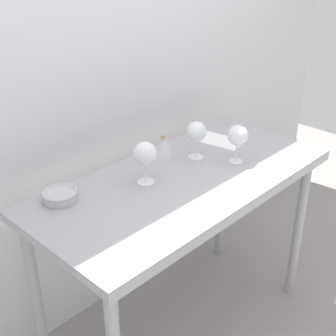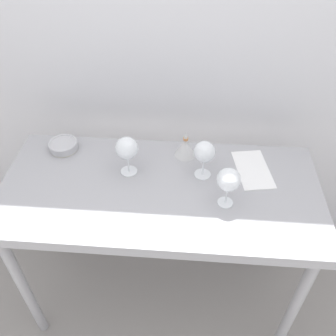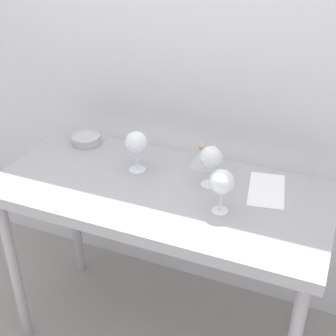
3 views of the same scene
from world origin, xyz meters
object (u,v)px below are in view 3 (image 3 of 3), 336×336
at_px(tasting_sheet_upper, 267,190).
at_px(decanter_funnel, 201,157).
at_px(wine_glass_near_right, 222,183).
at_px(tasting_bowl, 86,139).
at_px(wine_glass_far_right, 211,158).
at_px(wine_glass_far_left, 136,144).

xyz_separation_m(tasting_sheet_upper, decanter_funnel, (-0.31, 0.08, 0.04)).
height_order(tasting_sheet_upper, decanter_funnel, decanter_funnel).
height_order(wine_glass_near_right, tasting_bowl, wine_glass_near_right).
xyz_separation_m(wine_glass_far_right, decanter_funnel, (-0.08, 0.13, -0.08)).
distance_m(wine_glass_far_right, tasting_bowl, 0.69).
height_order(wine_glass_far_left, wine_glass_far_right, wine_glass_far_left).
bearing_deg(decanter_funnel, tasting_sheet_upper, -14.63).
distance_m(wine_glass_far_left, wine_glass_near_right, 0.46).
bearing_deg(tasting_sheet_upper, tasting_bowl, 165.46).
bearing_deg(wine_glass_near_right, wine_glass_far_left, 159.63).
relative_size(tasting_sheet_upper, decanter_funnel, 1.92).
bearing_deg(decanter_funnel, tasting_bowl, -179.53).
height_order(wine_glass_far_left, decanter_funnel, wine_glass_far_left).
xyz_separation_m(wine_glass_far_right, tasting_sheet_upper, (0.23, 0.05, -0.13)).
bearing_deg(decanter_funnel, wine_glass_near_right, -59.04).
bearing_deg(wine_glass_near_right, tasting_bowl, 159.09).
bearing_deg(wine_glass_far_left, tasting_sheet_upper, 5.87).
xyz_separation_m(wine_glass_far_right, tasting_bowl, (-0.67, 0.13, -0.10)).
bearing_deg(wine_glass_far_left, tasting_bowl, 158.42).
bearing_deg(tasting_bowl, tasting_sheet_upper, -4.87).
distance_m(tasting_bowl, decanter_funnel, 0.59).
height_order(wine_glass_far_right, wine_glass_near_right, wine_glass_near_right).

